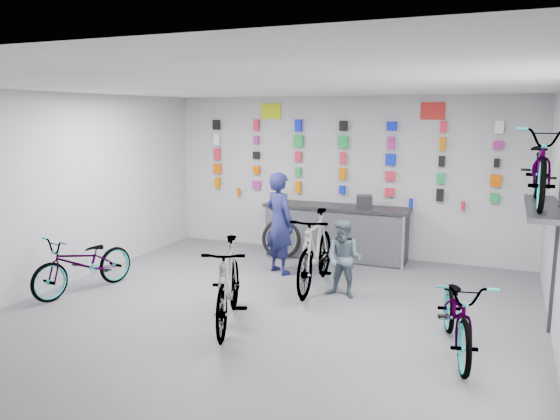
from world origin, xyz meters
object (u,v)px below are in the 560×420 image
at_px(bike_center, 228,284).
at_px(customer, 344,259).
at_px(bike_left, 84,263).
at_px(counter, 335,233).
at_px(bike_right, 458,313).
at_px(clerk, 280,223).
at_px(bike_service, 315,250).

distance_m(bike_center, customer, 1.93).
height_order(bike_left, bike_center, bike_center).
bearing_deg(counter, customer, -69.83).
relative_size(counter, customer, 2.34).
height_order(bike_right, clerk, clerk).
distance_m(bike_left, clerk, 3.15).
distance_m(bike_left, customer, 3.90).
xyz_separation_m(bike_service, clerk, (-0.83, 0.56, 0.26)).
bearing_deg(customer, clerk, 156.46).
bearing_deg(customer, bike_right, -31.25).
distance_m(bike_right, bike_service, 2.74).
height_order(bike_left, customer, customer).
bearing_deg(bike_service, clerk, 141.34).
bearing_deg(bike_right, clerk, 131.86).
bearing_deg(clerk, bike_service, 175.26).
bearing_deg(clerk, customer, 178.86).
height_order(clerk, customer, clerk).
distance_m(counter, bike_center, 3.69).
relative_size(bike_right, customer, 1.54).
height_order(bike_left, clerk, clerk).
bearing_deg(bike_center, bike_left, 152.78).
bearing_deg(customer, bike_service, 162.84).
bearing_deg(customer, bike_center, -115.63).
height_order(bike_right, bike_service, bike_service).
height_order(counter, bike_left, counter).
height_order(bike_right, customer, customer).
distance_m(bike_right, customer, 2.19).
bearing_deg(bike_left, bike_service, 38.87).
distance_m(bike_service, clerk, 1.04).
bearing_deg(bike_right, bike_center, 172.60).
xyz_separation_m(counter, bike_service, (0.23, -1.82, 0.11)).
xyz_separation_m(counter, clerk, (-0.60, -1.26, 0.37)).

